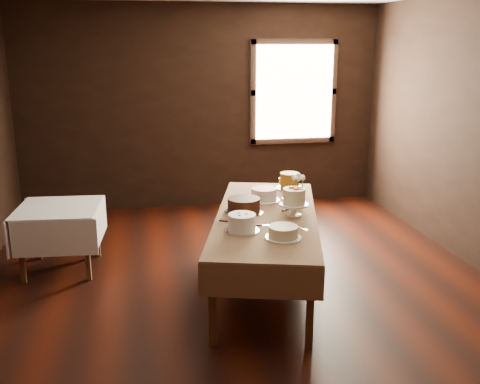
{
  "coord_description": "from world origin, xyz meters",
  "views": [
    {
      "loc": [
        -0.9,
        -4.55,
        2.28
      ],
      "look_at": [
        0.0,
        0.2,
        0.95
      ],
      "focal_mm": 40.76,
      "sensor_mm": 36.0,
      "label": 1
    }
  ],
  "objects_px": {
    "side_table": "(59,214)",
    "cake_server_d": "(293,208)",
    "cake_lattice": "(264,195)",
    "cake_server_a": "(271,225)",
    "cake_cream": "(283,233)",
    "flower_vase": "(298,202)",
    "cake_server_b": "(301,228)",
    "display_table": "(266,220)",
    "cake_chocolate": "(244,206)",
    "cake_flowers": "(294,204)",
    "cake_speckled": "(288,184)",
    "cake_server_e": "(236,223)",
    "cake_caramel": "(289,188)",
    "cake_swirl": "(242,223)"
  },
  "relations": [
    {
      "from": "side_table",
      "to": "cake_server_d",
      "type": "xyz_separation_m",
      "value": [
        2.28,
        -0.64,
        0.13
      ]
    },
    {
      "from": "cake_lattice",
      "to": "cake_server_a",
      "type": "height_order",
      "value": "cake_lattice"
    },
    {
      "from": "cake_lattice",
      "to": "cake_cream",
      "type": "distance_m",
      "value": 1.11
    },
    {
      "from": "cake_lattice",
      "to": "flower_vase",
      "type": "distance_m",
      "value": 0.4
    },
    {
      "from": "cake_server_b",
      "to": "display_table",
      "type": "bearing_deg",
      "value": 174.38
    },
    {
      "from": "side_table",
      "to": "cake_chocolate",
      "type": "height_order",
      "value": "cake_chocolate"
    },
    {
      "from": "cake_flowers",
      "to": "cake_cream",
      "type": "height_order",
      "value": "cake_flowers"
    },
    {
      "from": "display_table",
      "to": "flower_vase",
      "type": "relative_size",
      "value": 20.67
    },
    {
      "from": "cake_speckled",
      "to": "cake_lattice",
      "type": "bearing_deg",
      "value": -132.03
    },
    {
      "from": "cake_server_a",
      "to": "cake_server_d",
      "type": "bearing_deg",
      "value": 62.39
    },
    {
      "from": "cake_chocolate",
      "to": "cake_server_e",
      "type": "distance_m",
      "value": 0.32
    },
    {
      "from": "cake_caramel",
      "to": "cake_server_b",
      "type": "relative_size",
      "value": 1.23
    },
    {
      "from": "side_table",
      "to": "cake_swirl",
      "type": "xyz_separation_m",
      "value": [
        1.66,
        -1.21,
        0.2
      ]
    },
    {
      "from": "cake_chocolate",
      "to": "cake_cream",
      "type": "distance_m",
      "value": 0.76
    },
    {
      "from": "cake_flowers",
      "to": "cake_server_d",
      "type": "distance_m",
      "value": 0.28
    },
    {
      "from": "cake_cream",
      "to": "cake_server_a",
      "type": "xyz_separation_m",
      "value": [
        -0.02,
        0.34,
        -0.05
      ]
    },
    {
      "from": "cake_cream",
      "to": "cake_chocolate",
      "type": "bearing_deg",
      "value": 103.82
    },
    {
      "from": "cake_swirl",
      "to": "cake_server_e",
      "type": "bearing_deg",
      "value": 91.75
    },
    {
      "from": "flower_vase",
      "to": "cake_flowers",
      "type": "bearing_deg",
      "value": -114.21
    },
    {
      "from": "display_table",
      "to": "side_table",
      "type": "bearing_deg",
      "value": 157.97
    },
    {
      "from": "cake_speckled",
      "to": "cake_swirl",
      "type": "height_order",
      "value": "cake_swirl"
    },
    {
      "from": "cake_speckled",
      "to": "cake_caramel",
      "type": "bearing_deg",
      "value": -103.91
    },
    {
      "from": "display_table",
      "to": "cake_cream",
      "type": "xyz_separation_m",
      "value": [
        -0.01,
        -0.65,
        0.1
      ]
    },
    {
      "from": "cake_lattice",
      "to": "cake_server_a",
      "type": "xyz_separation_m",
      "value": [
        -0.12,
        -0.77,
        -0.05
      ]
    },
    {
      "from": "cake_caramel",
      "to": "cake_server_a",
      "type": "distance_m",
      "value": 0.84
    },
    {
      "from": "cake_caramel",
      "to": "cake_server_b",
      "type": "distance_m",
      "value": 0.88
    },
    {
      "from": "cake_swirl",
      "to": "side_table",
      "type": "bearing_deg",
      "value": 143.86
    },
    {
      "from": "side_table",
      "to": "flower_vase",
      "type": "bearing_deg",
      "value": -15.46
    },
    {
      "from": "cake_speckled",
      "to": "cake_swirl",
      "type": "xyz_separation_m",
      "value": [
        -0.76,
        -1.27,
        0.02
      ]
    },
    {
      "from": "cake_speckled",
      "to": "cake_cream",
      "type": "relative_size",
      "value": 0.83
    },
    {
      "from": "cake_speckled",
      "to": "cake_chocolate",
      "type": "distance_m",
      "value": 1.0
    },
    {
      "from": "cake_flowers",
      "to": "cake_server_e",
      "type": "relative_size",
      "value": 1.21
    },
    {
      "from": "cake_server_b",
      "to": "cake_server_d",
      "type": "distance_m",
      "value": 0.6
    },
    {
      "from": "cake_caramel",
      "to": "cake_server_b",
      "type": "xyz_separation_m",
      "value": [
        -0.14,
        -0.86,
        -0.12
      ]
    },
    {
      "from": "cake_caramel",
      "to": "side_table",
      "type": "bearing_deg",
      "value": 170.83
    },
    {
      "from": "cake_chocolate",
      "to": "cake_caramel",
      "type": "bearing_deg",
      "value": 31.74
    },
    {
      "from": "cake_flowers",
      "to": "cake_server_e",
      "type": "distance_m",
      "value": 0.58
    },
    {
      "from": "cake_lattice",
      "to": "cake_speckled",
      "type": "bearing_deg",
      "value": 47.97
    },
    {
      "from": "cake_chocolate",
      "to": "cake_server_e",
      "type": "relative_size",
      "value": 1.78
    },
    {
      "from": "cake_caramel",
      "to": "cake_chocolate",
      "type": "xyz_separation_m",
      "value": [
        -0.54,
        -0.33,
        -0.06
      ]
    },
    {
      "from": "cake_caramel",
      "to": "cake_flowers",
      "type": "bearing_deg",
      "value": -101.19
    },
    {
      "from": "cake_lattice",
      "to": "cake_caramel",
      "type": "relative_size",
      "value": 1.24
    },
    {
      "from": "cake_cream",
      "to": "cake_server_b",
      "type": "distance_m",
      "value": 0.3
    },
    {
      "from": "cake_server_e",
      "to": "cake_flowers",
      "type": "bearing_deg",
      "value": 41.87
    },
    {
      "from": "cake_server_b",
      "to": "cake_server_d",
      "type": "xyz_separation_m",
      "value": [
        0.1,
        0.59,
        0.0
      ]
    },
    {
      "from": "side_table",
      "to": "cake_server_b",
      "type": "distance_m",
      "value": 2.51
    },
    {
      "from": "cake_caramel",
      "to": "cake_server_a",
      "type": "relative_size",
      "value": 1.23
    },
    {
      "from": "cake_chocolate",
      "to": "cake_server_e",
      "type": "bearing_deg",
      "value": -113.18
    },
    {
      "from": "cake_server_a",
      "to": "cake_server_e",
      "type": "height_order",
      "value": "same"
    },
    {
      "from": "cake_caramel",
      "to": "cake_server_a",
      "type": "xyz_separation_m",
      "value": [
        -0.38,
        -0.74,
        -0.12
      ]
    }
  ]
}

